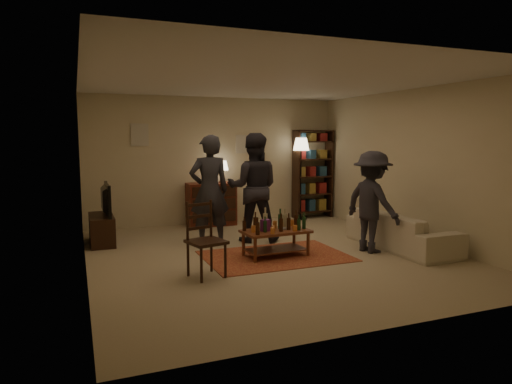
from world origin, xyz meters
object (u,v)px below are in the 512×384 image
sofa (401,230)px  person_right (253,188)px  coffee_table (276,232)px  bookshelf (313,173)px  dresser (212,203)px  dining_chair (204,236)px  person_left (209,191)px  floor_lamp (301,150)px  person_by_sofa (372,202)px  tv_stand (102,222)px

sofa → person_right: person_right is taller
coffee_table → bookshelf: (2.22, 2.90, 0.65)m
dresser → bookshelf: size_ratio=0.67×
bookshelf → dining_chair: bearing=-135.5°
person_left → floor_lamp: bearing=-147.6°
bookshelf → person_left: (-2.97, -1.80, -0.09)m
person_by_sofa → sofa: bearing=-99.2°
person_left → person_by_sofa: (2.31, -1.39, -0.13)m
dining_chair → person_left: bearing=57.1°
dresser → floor_lamp: floor_lamp is taller
bookshelf → person_right: 2.78m
dining_chair → coffee_table: bearing=8.8°
tv_stand → floor_lamp: bearing=11.1°
bookshelf → person_by_sofa: (-0.65, -3.19, -0.22)m
person_by_sofa → bookshelf: bearing=-21.7°
floor_lamp → dresser: bearing=178.2°
bookshelf → person_right: bookshelf is taller
bookshelf → person_right: bearing=-140.7°
dining_chair → person_right: person_right is taller
person_by_sofa → person_right: bearing=36.4°
dresser → floor_lamp: size_ratio=0.74×
tv_stand → person_left: person_left is taller
sofa → person_left: bearing=64.7°
tv_stand → person_left: 1.99m
dresser → person_right: (0.28, -1.70, 0.49)m
floor_lamp → coffee_table: bearing=-123.8°
bookshelf → floor_lamp: (-0.37, -0.13, 0.53)m
floor_lamp → person_right: (-1.79, -1.63, -0.60)m
dresser → bookshelf: (2.44, 0.07, 0.56)m
dining_chair → person_right: bearing=36.6°
sofa → person_right: size_ratio=1.08×
coffee_table → person_left: bearing=124.0°
coffee_table → floor_lamp: bearing=56.2°
coffee_table → person_left: 1.45m
coffee_table → person_by_sofa: 1.65m
sofa → person_left: size_ratio=1.10×
dining_chair → bookshelf: bookshelf is taller
person_left → person_right: (0.82, 0.03, 0.02)m
dresser → person_right: bearing=-80.5°
coffee_table → person_by_sofa: bearing=-10.4°
person_left → person_by_sofa: size_ratio=1.16×
bookshelf → person_by_sofa: bookshelf is taller
tv_stand → person_right: bearing=-17.2°
sofa → dresser: bearing=37.5°
bookshelf → dresser: bearing=-178.4°
bookshelf → person_right: (-2.15, -1.76, -0.07)m
dining_chair → person_right: size_ratio=0.53×
bookshelf → person_by_sofa: bearing=-101.6°
dining_chair → person_by_sofa: 2.89m
bookshelf → floor_lamp: bearing=-160.6°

